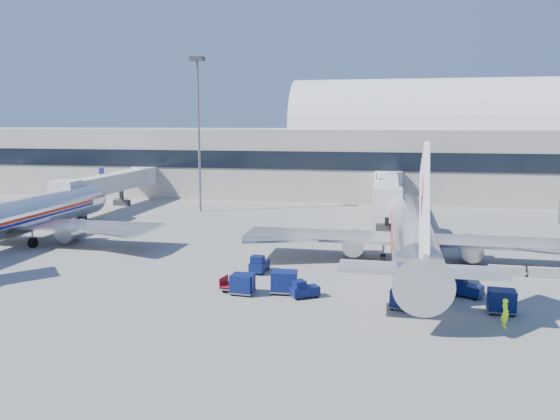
% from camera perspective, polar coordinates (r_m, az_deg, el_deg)
% --- Properties ---
extents(ground, '(260.00, 260.00, 0.00)m').
position_cam_1_polar(ground, '(49.50, 1.99, -6.37)').
color(ground, gray).
rests_on(ground, ground).
extents(terminal, '(170.00, 28.15, 21.00)m').
position_cam_1_polar(terminal, '(105.37, -0.31, 6.05)').
color(terminal, '#B2AA9E').
rests_on(terminal, ground).
extents(airliner_main, '(32.00, 37.26, 12.07)m').
position_cam_1_polar(airliner_main, '(52.63, 13.64, -2.41)').
color(airliner_main, silver).
rests_on(airliner_main, ground).
extents(airliner_mid, '(32.00, 37.26, 12.07)m').
position_cam_1_polar(airliner_mid, '(65.92, -25.88, -0.77)').
color(airliner_mid, silver).
rests_on(airliner_mid, ground).
extents(jetbridge_near, '(4.40, 27.50, 6.25)m').
position_cam_1_polar(jetbridge_near, '(78.42, 11.22, 2.16)').
color(jetbridge_near, silver).
rests_on(jetbridge_near, ground).
extents(jetbridge_mid, '(4.40, 27.50, 6.25)m').
position_cam_1_polar(jetbridge_mid, '(89.03, -16.95, 2.76)').
color(jetbridge_mid, silver).
rests_on(jetbridge_mid, ground).
extents(mast_west, '(2.00, 1.20, 22.60)m').
position_cam_1_polar(mast_west, '(81.92, -8.53, 10.14)').
color(mast_west, slate).
rests_on(mast_west, ground).
extents(barrier_near, '(3.00, 0.55, 0.90)m').
position_cam_1_polar(barrier_near, '(51.73, 22.57, -5.89)').
color(barrier_near, '#9E9E96').
rests_on(barrier_near, ground).
extents(barrier_mid, '(3.00, 0.55, 0.90)m').
position_cam_1_polar(barrier_mid, '(52.48, 26.12, -5.91)').
color(barrier_mid, '#9E9E96').
rests_on(barrier_mid, ground).
extents(tug_lead, '(2.37, 2.06, 1.39)m').
position_cam_1_polar(tug_lead, '(42.08, 2.50, -8.29)').
color(tug_lead, '#091346').
rests_on(tug_lead, ground).
extents(tug_right, '(2.68, 2.14, 1.56)m').
position_cam_1_polar(tug_right, '(44.64, 18.76, -7.65)').
color(tug_right, '#091346').
rests_on(tug_right, ground).
extents(tug_left, '(1.43, 2.56, 1.61)m').
position_cam_1_polar(tug_left, '(48.83, -2.22, -5.70)').
color(tug_left, '#091346').
rests_on(tug_left, ground).
extents(cart_train_a, '(2.12, 1.67, 1.80)m').
position_cam_1_polar(cart_train_a, '(42.90, 0.45, -7.49)').
color(cart_train_a, '#091346').
rests_on(cart_train_a, ground).
extents(cart_train_b, '(1.83, 1.42, 1.58)m').
position_cam_1_polar(cart_train_b, '(42.97, -3.86, -7.64)').
color(cart_train_b, '#091346').
rests_on(cart_train_b, ground).
extents(cart_train_c, '(1.91, 1.53, 1.58)m').
position_cam_1_polar(cart_train_c, '(42.79, -3.94, -7.72)').
color(cart_train_c, '#091346').
rests_on(cart_train_c, ground).
extents(cart_solo_near, '(1.91, 1.60, 1.47)m').
position_cam_1_polar(cart_solo_near, '(40.43, 12.66, -9.03)').
color(cart_solo_near, '#091346').
rests_on(cart_solo_near, ground).
extents(cart_solo_far, '(2.01, 1.58, 1.70)m').
position_cam_1_polar(cart_solo_far, '(41.65, 22.15, -8.78)').
color(cart_solo_far, '#091346').
rests_on(cart_solo_far, ground).
extents(cart_open_red, '(2.37, 1.87, 0.57)m').
position_cam_1_polar(cart_open_red, '(43.50, -4.66, -8.04)').
color(cart_open_red, slate).
rests_on(cart_open_red, ground).
extents(ramp_worker, '(0.62, 0.80, 1.94)m').
position_cam_1_polar(ramp_worker, '(39.02, 22.47, -9.91)').
color(ramp_worker, '#A4FF1A').
rests_on(ramp_worker, ground).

